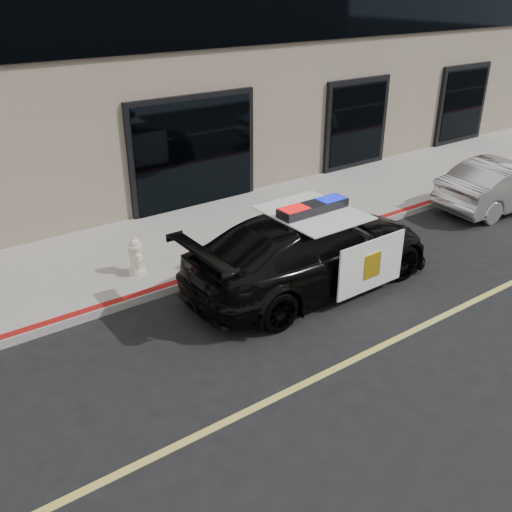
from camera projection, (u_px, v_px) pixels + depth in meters
ground at (446, 315)px, 10.01m from camera, size 120.00×120.00×0.00m
sidewalk_n at (268, 218)px, 13.80m from camera, size 60.00×3.50×0.15m
police_car at (311, 249)px, 10.65m from camera, size 2.38×5.15×1.68m
silver_sedan at (506, 184)px, 14.38m from camera, size 1.98×4.08×1.27m
fire_hydrant at (136, 257)px, 10.96m from camera, size 0.33×0.46×0.74m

